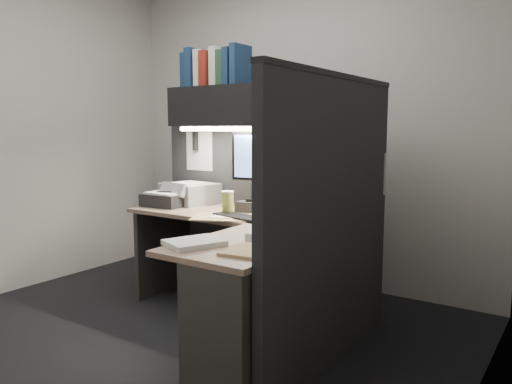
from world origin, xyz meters
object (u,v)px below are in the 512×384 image
coffee_cup (228,203)px  printer (190,193)px  notebook_stack (166,200)px  monitor (265,180)px  overhead_shelf (261,105)px  telephone (348,212)px  desk (234,278)px  keyboard (241,217)px

coffee_cup → printer: 0.63m
printer → notebook_stack: bearing=-93.4°
monitor → overhead_shelf: bearing=134.7°
monitor → telephone: 0.64m
coffee_cup → printer: (-0.58, 0.25, 0.00)m
desk → telephone: bearing=64.1°
desk → printer: size_ratio=4.22×
keyboard → notebook_stack: bearing=-176.8°
keyboard → printer: printer is taller
overhead_shelf → keyboard: 0.86m
keyboard → telephone: telephone is taller
keyboard → monitor: bearing=105.7°
desk → overhead_shelf: bearing=111.8°
overhead_shelf → printer: (-0.66, -0.06, -0.69)m
desk → overhead_shelf: (-0.30, 0.75, 1.06)m
keyboard → coffee_cup: size_ratio=2.78×
desk → monitor: (-0.22, 0.68, 0.52)m
overhead_shelf → notebook_stack: (-0.71, -0.27, -0.72)m
desk → keyboard: 0.50m
coffee_cup → telephone: bearing=24.4°
desk → keyboard: keyboard is taller
desk → keyboard: (-0.20, 0.36, 0.30)m
overhead_shelf → monitor: bearing=-40.3°
overhead_shelf → desk: bearing=-68.2°
coffee_cup → keyboard: bearing=-25.7°
desk → telephone: telephone is taller
coffee_cup → notebook_stack: 0.63m
coffee_cup → printer: printer is taller
telephone → notebook_stack: (-1.39, -0.31, 0.01)m
keyboard → printer: 0.84m
coffee_cup → notebook_stack: bearing=176.6°
monitor → notebook_stack: 0.84m
coffee_cup → printer: bearing=156.4°
telephone → desk: bearing=-95.1°
overhead_shelf → printer: overhead_shelf is taller
monitor → printer: (-0.74, 0.01, -0.15)m
desk → telephone: (0.38, 0.79, 0.33)m
desk → coffee_cup: size_ratio=10.89×
monitor → printer: size_ratio=1.43×
keyboard → telephone: bearing=48.6°
monitor → keyboard: monitor is taller
telephone → printer: size_ratio=0.55×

